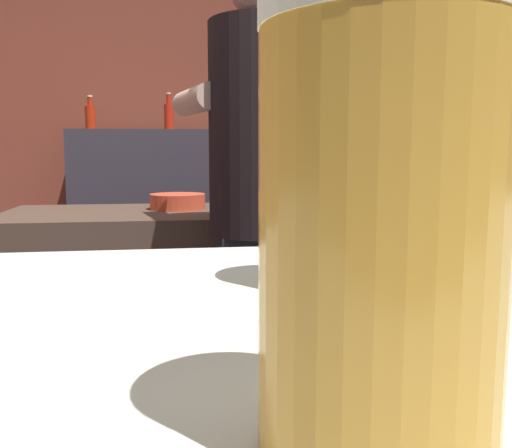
% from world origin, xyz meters
% --- Properties ---
extents(wall_back, '(5.20, 0.10, 2.70)m').
position_xyz_m(wall_back, '(0.00, 2.20, 1.35)').
color(wall_back, brown).
rests_on(wall_back, ground).
extents(prep_counter, '(2.10, 0.60, 0.91)m').
position_xyz_m(prep_counter, '(0.35, 0.75, 0.45)').
color(prep_counter, '#49382C').
rests_on(prep_counter, ground).
extents(back_shelf, '(0.98, 0.36, 1.25)m').
position_xyz_m(back_shelf, '(-0.16, 1.92, 0.62)').
color(back_shelf, '#36323C').
rests_on(back_shelf, ground).
extents(bartender, '(0.48, 0.54, 1.72)m').
position_xyz_m(bartender, '(0.20, 0.29, 0.99)').
color(bartender, '#262930').
rests_on(bartender, ground).
extents(knife_block, '(0.10, 0.08, 0.28)m').
position_xyz_m(knife_block, '(0.96, 0.83, 1.01)').
color(knife_block, olive).
rests_on(knife_block, prep_counter).
extents(mixing_bowl, '(0.21, 0.21, 0.06)m').
position_xyz_m(mixing_bowl, '(-0.06, 0.80, 0.94)').
color(mixing_bowl, '#D44A2F').
rests_on(mixing_bowl, prep_counter).
extents(chefs_knife, '(0.24, 0.04, 0.01)m').
position_xyz_m(chefs_knife, '(0.48, 0.70, 0.91)').
color(chefs_knife, silver).
rests_on(chefs_knife, prep_counter).
extents(pint_glass_near, '(0.08, 0.08, 0.14)m').
position_xyz_m(pint_glass_near, '(0.05, -0.96, 1.10)').
color(pint_glass_near, '#DCB853').
rests_on(pint_glass_near, bar_counter).
extents(pint_glass_far, '(0.08, 0.08, 0.15)m').
position_xyz_m(pint_glass_far, '(-0.00, -1.18, 1.11)').
color(pint_glass_far, gold).
rests_on(pint_glass_far, bar_counter).
extents(bottle_vinegar, '(0.06, 0.06, 0.19)m').
position_xyz_m(bottle_vinegar, '(-0.54, 1.94, 1.32)').
color(bottle_vinegar, red).
rests_on(bottle_vinegar, back_shelf).
extents(bottle_olive_oil, '(0.05, 0.05, 0.21)m').
position_xyz_m(bottle_olive_oil, '(-0.10, 1.90, 1.33)').
color(bottle_olive_oil, red).
rests_on(bottle_olive_oil, back_shelf).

